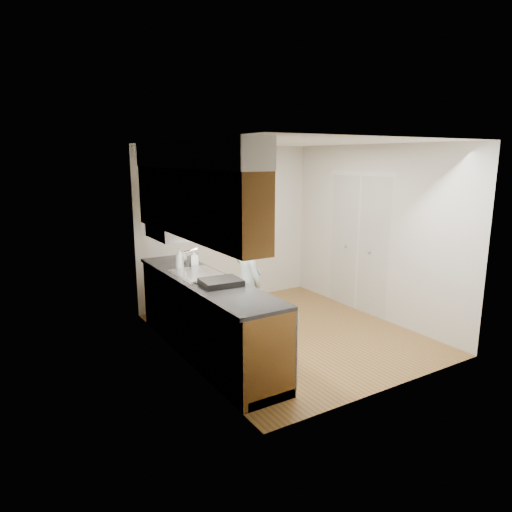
{
  "coord_description": "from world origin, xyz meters",
  "views": [
    {
      "loc": [
        -3.37,
        -4.69,
        2.32
      ],
      "look_at": [
        -0.36,
        0.25,
        1.06
      ],
      "focal_mm": 32.0,
      "sensor_mm": 36.0,
      "label": 1
    }
  ],
  "objects_px": {
    "person": "(247,273)",
    "soap_bottle_b": "(194,257)",
    "soap_bottle_a": "(180,258)",
    "dish_rack": "(221,282)",
    "steel_can": "(196,258)",
    "soap_bottle_c": "(182,256)"
  },
  "relations": [
    {
      "from": "soap_bottle_b",
      "to": "dish_rack",
      "type": "height_order",
      "value": "soap_bottle_b"
    },
    {
      "from": "soap_bottle_c",
      "to": "steel_can",
      "type": "bearing_deg",
      "value": -25.07
    },
    {
      "from": "soap_bottle_a",
      "to": "dish_rack",
      "type": "distance_m",
      "value": 0.94
    },
    {
      "from": "steel_can",
      "to": "dish_rack",
      "type": "bearing_deg",
      "value": -101.12
    },
    {
      "from": "person",
      "to": "soap_bottle_b",
      "type": "relative_size",
      "value": 8.0
    },
    {
      "from": "person",
      "to": "soap_bottle_a",
      "type": "bearing_deg",
      "value": 65.13
    },
    {
      "from": "steel_can",
      "to": "soap_bottle_c",
      "type": "bearing_deg",
      "value": 154.93
    },
    {
      "from": "soap_bottle_a",
      "to": "dish_rack",
      "type": "relative_size",
      "value": 0.65
    },
    {
      "from": "soap_bottle_c",
      "to": "dish_rack",
      "type": "relative_size",
      "value": 0.39
    },
    {
      "from": "dish_rack",
      "to": "soap_bottle_c",
      "type": "bearing_deg",
      "value": 91.63
    },
    {
      "from": "soap_bottle_a",
      "to": "dish_rack",
      "type": "bearing_deg",
      "value": -83.48
    },
    {
      "from": "dish_rack",
      "to": "person",
      "type": "bearing_deg",
      "value": 43.5
    },
    {
      "from": "soap_bottle_b",
      "to": "soap_bottle_a",
      "type": "bearing_deg",
      "value": -159.48
    },
    {
      "from": "person",
      "to": "soap_bottle_b",
      "type": "height_order",
      "value": "person"
    },
    {
      "from": "soap_bottle_b",
      "to": "soap_bottle_c",
      "type": "distance_m",
      "value": 0.26
    },
    {
      "from": "soap_bottle_a",
      "to": "soap_bottle_b",
      "type": "relative_size",
      "value": 1.27
    },
    {
      "from": "person",
      "to": "soap_bottle_b",
      "type": "distance_m",
      "value": 0.74
    },
    {
      "from": "soap_bottle_b",
      "to": "person",
      "type": "bearing_deg",
      "value": -43.97
    },
    {
      "from": "soap_bottle_b",
      "to": "steel_can",
      "type": "relative_size",
      "value": 1.77
    },
    {
      "from": "person",
      "to": "steel_can",
      "type": "distance_m",
      "value": 0.79
    },
    {
      "from": "soap_bottle_a",
      "to": "steel_can",
      "type": "height_order",
      "value": "soap_bottle_a"
    },
    {
      "from": "person",
      "to": "soap_bottle_a",
      "type": "distance_m",
      "value": 0.87
    }
  ]
}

